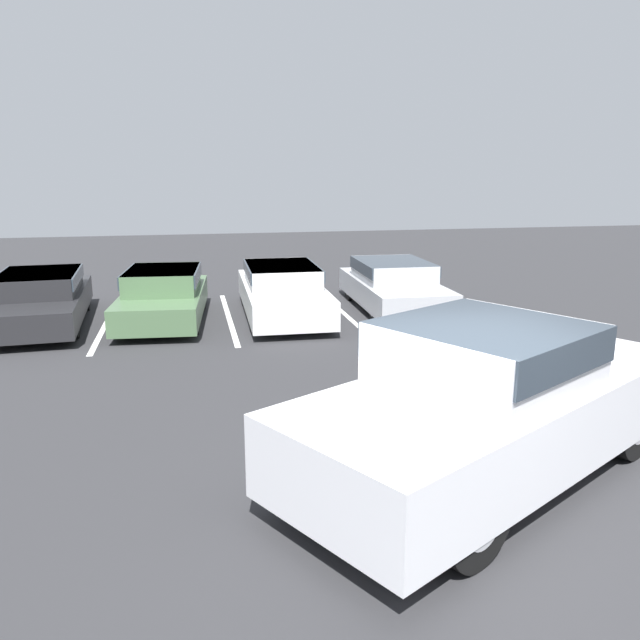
# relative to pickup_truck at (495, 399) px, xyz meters

# --- Properties ---
(ground_plane) EXTENTS (60.00, 60.00, 0.00)m
(ground_plane) POSITION_rel_pickup_truck_xyz_m (-0.74, -0.79, -0.91)
(ground_plane) COLOR #2D2D30
(stall_stripe_b) EXTENTS (0.12, 5.43, 0.01)m
(stall_stripe_b) POSITION_rel_pickup_truck_xyz_m (-5.25, 8.59, -0.91)
(stall_stripe_b) COLOR white
(stall_stripe_b) RESTS_ON ground_plane
(stall_stripe_c) EXTENTS (0.12, 5.43, 0.01)m
(stall_stripe_c) POSITION_rel_pickup_truck_xyz_m (-2.44, 8.59, -0.91)
(stall_stripe_c) COLOR white
(stall_stripe_c) RESTS_ON ground_plane
(stall_stripe_d) EXTENTS (0.12, 5.43, 0.01)m
(stall_stripe_d) POSITION_rel_pickup_truck_xyz_m (0.37, 8.59, -0.91)
(stall_stripe_d) COLOR white
(stall_stripe_d) RESTS_ON ground_plane
(stall_stripe_e) EXTENTS (0.12, 5.43, 0.01)m
(stall_stripe_e) POSITION_rel_pickup_truck_xyz_m (3.18, 8.59, -0.91)
(stall_stripe_e) COLOR white
(stall_stripe_e) RESTS_ON ground_plane
(pickup_truck) EXTENTS (5.76, 4.49, 1.83)m
(pickup_truck) POSITION_rel_pickup_truck_xyz_m (0.00, 0.00, 0.00)
(pickup_truck) COLOR silver
(pickup_truck) RESTS_ON ground_plane
(parked_sedan_a) EXTENTS (2.13, 4.85, 1.20)m
(parked_sedan_a) POSITION_rel_pickup_truck_xyz_m (-6.63, 8.70, -0.26)
(parked_sedan_a) COLOR #232326
(parked_sedan_a) RESTS_ON ground_plane
(parked_sedan_b) EXTENTS (2.13, 4.39, 1.22)m
(parked_sedan_b) POSITION_rel_pickup_truck_xyz_m (-3.92, 8.54, -0.26)
(parked_sedan_b) COLOR #4C6B47
(parked_sedan_b) RESTS_ON ground_plane
(parked_sedan_c) EXTENTS (1.93, 4.83, 1.23)m
(parked_sedan_c) POSITION_rel_pickup_truck_xyz_m (-1.15, 8.50, -0.25)
(parked_sedan_c) COLOR silver
(parked_sedan_c) RESTS_ON ground_plane
(parked_sedan_d) EXTENTS (1.98, 4.51, 1.22)m
(parked_sedan_d) POSITION_rel_pickup_truck_xyz_m (1.71, 8.68, -0.26)
(parked_sedan_d) COLOR #B7BABF
(parked_sedan_d) RESTS_ON ground_plane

